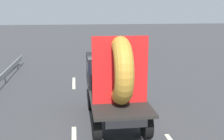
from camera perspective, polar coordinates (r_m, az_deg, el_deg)
The scene contains 5 objects.
ground_plane at distance 11.44m, azimuth 1.34°, elevation -9.84°, with size 120.00×120.00×0.00m, color #38383A.
flatbed_truck at distance 11.10m, azimuth 0.40°, elevation -1.42°, with size 2.02×4.81×3.45m.
distant_sedan at distance 26.53m, azimuth 2.77°, elevation 4.68°, with size 1.66×3.87×1.26m.
lane_dash_left_far at distance 16.72m, azimuth -7.70°, elevation -2.59°, with size 2.51×0.16×0.01m, color beige.
lane_dash_right_far at distance 16.95m, azimuth 3.26°, elevation -2.28°, with size 2.50×0.16×0.01m, color beige.
Camera 1 is at (-1.65, -10.44, 4.40)m, focal length 45.36 mm.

